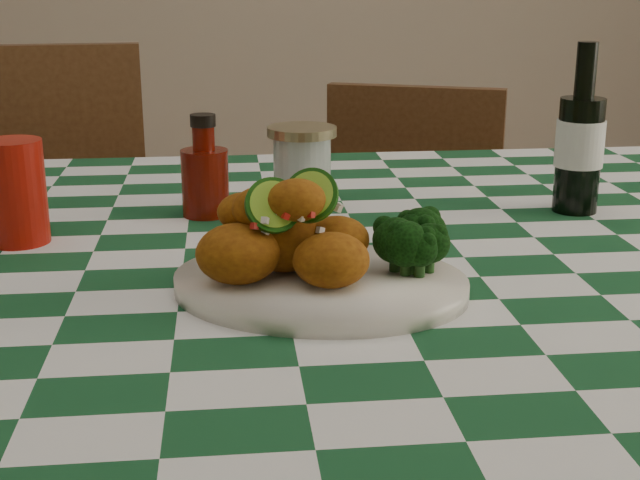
{
  "coord_description": "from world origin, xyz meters",
  "views": [
    {
      "loc": [
        -0.05,
        -0.98,
        1.09
      ],
      "look_at": [
        0.03,
        -0.16,
        0.84
      ],
      "focal_mm": 50.0,
      "sensor_mm": 36.0,
      "label": 1
    }
  ],
  "objects_px": {
    "wooden_chair_left": "(39,303)",
    "wooden_chair_right": "(396,298)",
    "mason_jar": "(302,168)",
    "red_tumbler": "(16,192)",
    "fried_chicken_pile": "(296,229)",
    "plate": "(320,285)",
    "ketchup_bottle": "(205,166)",
    "beer_bottle": "(581,129)"
  },
  "relations": [
    {
      "from": "wooden_chair_left",
      "to": "wooden_chair_right",
      "type": "height_order",
      "value": "wooden_chair_left"
    },
    {
      "from": "mason_jar",
      "to": "red_tumbler",
      "type": "bearing_deg",
      "value": -161.69
    },
    {
      "from": "mason_jar",
      "to": "wooden_chair_right",
      "type": "distance_m",
      "value": 0.77
    },
    {
      "from": "mason_jar",
      "to": "fried_chicken_pile",
      "type": "bearing_deg",
      "value": -96.12
    },
    {
      "from": "plate",
      "to": "ketchup_bottle",
      "type": "relative_size",
      "value": 2.22
    },
    {
      "from": "ketchup_bottle",
      "to": "beer_bottle",
      "type": "distance_m",
      "value": 0.48
    },
    {
      "from": "ketchup_bottle",
      "to": "wooden_chair_right",
      "type": "distance_m",
      "value": 0.84
    },
    {
      "from": "fried_chicken_pile",
      "to": "plate",
      "type": "bearing_deg",
      "value": 0.0
    },
    {
      "from": "red_tumbler",
      "to": "ketchup_bottle",
      "type": "bearing_deg",
      "value": 24.37
    },
    {
      "from": "plate",
      "to": "mason_jar",
      "type": "distance_m",
      "value": 0.32
    },
    {
      "from": "mason_jar",
      "to": "beer_bottle",
      "type": "xyz_separation_m",
      "value": [
        0.35,
        -0.05,
        0.05
      ]
    },
    {
      "from": "ketchup_bottle",
      "to": "mason_jar",
      "type": "bearing_deg",
      "value": 7.06
    },
    {
      "from": "ketchup_bottle",
      "to": "red_tumbler",
      "type": "bearing_deg",
      "value": -155.63
    },
    {
      "from": "plate",
      "to": "red_tumbler",
      "type": "xyz_separation_m",
      "value": [
        -0.33,
        0.21,
        0.05
      ]
    },
    {
      "from": "red_tumbler",
      "to": "wooden_chair_left",
      "type": "relative_size",
      "value": 0.13
    },
    {
      "from": "fried_chicken_pile",
      "to": "red_tumbler",
      "type": "height_order",
      "value": "red_tumbler"
    },
    {
      "from": "beer_bottle",
      "to": "fried_chicken_pile",
      "type": "bearing_deg",
      "value": -145.06
    },
    {
      "from": "red_tumbler",
      "to": "ketchup_bottle",
      "type": "xyz_separation_m",
      "value": [
        0.21,
        0.1,
        0.0
      ]
    },
    {
      "from": "fried_chicken_pile",
      "to": "wooden_chair_left",
      "type": "height_order",
      "value": "wooden_chair_left"
    },
    {
      "from": "fried_chicken_pile",
      "to": "mason_jar",
      "type": "bearing_deg",
      "value": 83.88
    },
    {
      "from": "wooden_chair_left",
      "to": "fried_chicken_pile",
      "type": "bearing_deg",
      "value": -67.56
    },
    {
      "from": "fried_chicken_pile",
      "to": "wooden_chair_right",
      "type": "height_order",
      "value": "fried_chicken_pile"
    },
    {
      "from": "mason_jar",
      "to": "wooden_chair_left",
      "type": "xyz_separation_m",
      "value": [
        -0.47,
        0.52,
        -0.37
      ]
    },
    {
      "from": "plate",
      "to": "mason_jar",
      "type": "relative_size",
      "value": 2.63
    },
    {
      "from": "plate",
      "to": "beer_bottle",
      "type": "xyz_separation_m",
      "value": [
        0.36,
        0.27,
        0.1
      ]
    },
    {
      "from": "wooden_chair_left",
      "to": "beer_bottle",
      "type": "bearing_deg",
      "value": -39.49
    },
    {
      "from": "ketchup_bottle",
      "to": "beer_bottle",
      "type": "height_order",
      "value": "beer_bottle"
    },
    {
      "from": "fried_chicken_pile",
      "to": "wooden_chair_left",
      "type": "xyz_separation_m",
      "value": [
        -0.43,
        0.84,
        -0.38
      ]
    },
    {
      "from": "ketchup_bottle",
      "to": "wooden_chair_right",
      "type": "height_order",
      "value": "ketchup_bottle"
    },
    {
      "from": "fried_chicken_pile",
      "to": "beer_bottle",
      "type": "relative_size",
      "value": 0.7
    },
    {
      "from": "red_tumbler",
      "to": "wooden_chair_left",
      "type": "bearing_deg",
      "value": 101.25
    },
    {
      "from": "wooden_chair_left",
      "to": "ketchup_bottle",
      "type": "bearing_deg",
      "value": -62.44
    },
    {
      "from": "mason_jar",
      "to": "wooden_chair_right",
      "type": "height_order",
      "value": "mason_jar"
    },
    {
      "from": "plate",
      "to": "fried_chicken_pile",
      "type": "relative_size",
      "value": 1.9
    },
    {
      "from": "fried_chicken_pile",
      "to": "wooden_chair_left",
      "type": "distance_m",
      "value": 1.02
    },
    {
      "from": "fried_chicken_pile",
      "to": "mason_jar",
      "type": "xyz_separation_m",
      "value": [
        0.03,
        0.32,
        -0.01
      ]
    },
    {
      "from": "mason_jar",
      "to": "wooden_chair_right",
      "type": "xyz_separation_m",
      "value": [
        0.25,
        0.6,
        -0.42
      ]
    },
    {
      "from": "ketchup_bottle",
      "to": "beer_bottle",
      "type": "xyz_separation_m",
      "value": [
        0.48,
        -0.03,
        0.04
      ]
    },
    {
      "from": "red_tumbler",
      "to": "wooden_chair_right",
      "type": "xyz_separation_m",
      "value": [
        0.59,
        0.71,
        -0.42
      ]
    },
    {
      "from": "beer_bottle",
      "to": "wooden_chair_left",
      "type": "bearing_deg",
      "value": 145.27
    },
    {
      "from": "red_tumbler",
      "to": "ketchup_bottle",
      "type": "height_order",
      "value": "ketchup_bottle"
    },
    {
      "from": "plate",
      "to": "wooden_chair_left",
      "type": "bearing_deg",
      "value": 118.44
    }
  ]
}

